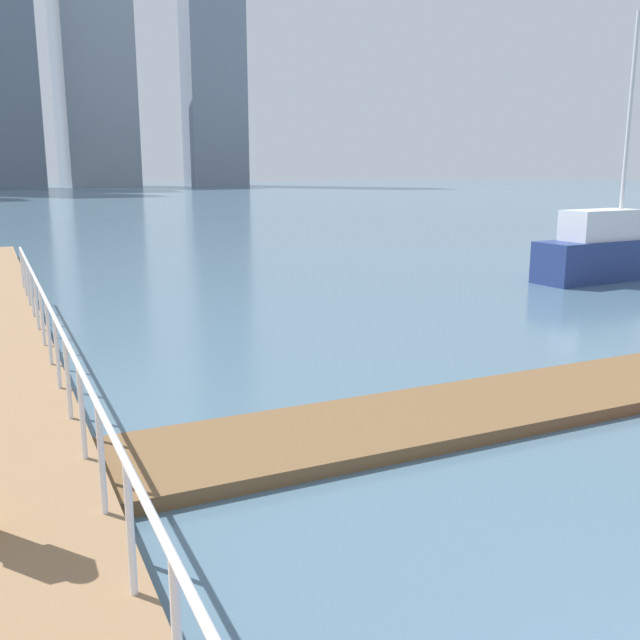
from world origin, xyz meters
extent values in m
plane|color=slate|center=(0.00, 20.00, 0.00)|extent=(300.00, 300.00, 0.00)
cube|color=brown|center=(2.81, 6.81, 0.09)|extent=(12.62, 2.00, 0.18)
cylinder|color=white|center=(-3.15, 3.86, 0.93)|extent=(0.06, 0.06, 1.05)
cylinder|color=white|center=(-3.15, 5.25, 0.93)|extent=(0.06, 0.06, 1.05)
cylinder|color=white|center=(-3.15, 6.63, 0.93)|extent=(0.06, 0.06, 1.05)
cylinder|color=white|center=(-3.15, 8.02, 0.93)|extent=(0.06, 0.06, 1.05)
cylinder|color=white|center=(-3.15, 9.40, 0.93)|extent=(0.06, 0.06, 1.05)
cylinder|color=white|center=(-3.15, 10.79, 0.93)|extent=(0.06, 0.06, 1.05)
cylinder|color=white|center=(-3.15, 12.17, 0.93)|extent=(0.06, 0.06, 1.05)
cylinder|color=white|center=(-3.15, 13.56, 0.93)|extent=(0.06, 0.06, 1.05)
cylinder|color=white|center=(-3.15, 14.95, 0.93)|extent=(0.06, 0.06, 1.05)
cylinder|color=white|center=(-3.15, 16.33, 0.93)|extent=(0.06, 0.06, 1.05)
cylinder|color=white|center=(-3.15, 17.72, 0.93)|extent=(0.06, 0.06, 1.05)
cylinder|color=white|center=(-3.15, 19.10, 0.93)|extent=(0.06, 0.06, 1.05)
cylinder|color=white|center=(-3.15, 8.02, 1.45)|extent=(0.06, 22.17, 0.06)
cube|color=navy|center=(14.40, 15.33, 0.64)|extent=(6.29, 1.80, 1.29)
cube|color=white|center=(13.51, 15.28, 1.76)|extent=(2.65, 1.29, 0.94)
cylinder|color=silver|center=(14.40, 15.33, 4.71)|extent=(0.12, 0.12, 6.84)
cube|color=slate|center=(0.38, 131.00, 18.03)|extent=(12.97, 13.40, 36.07)
cube|color=#8C939E|center=(16.52, 140.45, 17.97)|extent=(13.76, 13.67, 35.94)
cube|color=gray|center=(37.86, 135.27, 26.56)|extent=(11.29, 12.12, 53.12)
camera|label=1|loc=(-3.90, -0.98, 3.51)|focal=39.48mm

